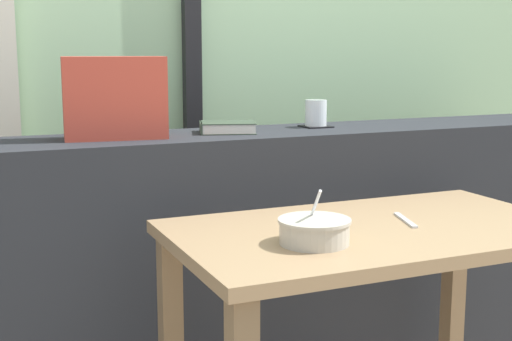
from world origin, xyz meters
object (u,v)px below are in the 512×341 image
Objects in this scene: breakfast_table at (373,266)px; coaster_square at (316,126)px; closed_book at (227,127)px; fork_utensil at (405,220)px; juice_glass at (316,114)px; soup_bowl at (314,231)px; throw_pillow at (115,98)px.

breakfast_table is 11.14× the size of coaster_square.
fork_utensil is at bearing -64.91° from closed_book.
juice_glass is 0.43× the size of closed_book.
soup_bowl is at bearing -94.16° from closed_book.
closed_book reaches higher than coaster_square.
fork_utensil is at bearing -95.84° from coaster_square.
throw_pillow reaches higher than fork_utensil.
closed_book is at bearing 85.84° from soup_bowl.
coaster_square is 0.05m from juice_glass.
breakfast_table is 0.96m from throw_pillow.
juice_glass is at bearing 0.00° from coaster_square.
throw_pillow reaches higher than coaster_square.
coaster_square is 0.70m from fork_utensil.
closed_book is at bearing -174.19° from coaster_square.
coaster_square is 0.54× the size of soup_bowl.
soup_bowl reaches higher than fork_utensil.
throw_pillow is 0.98m from fork_utensil.
juice_glass reaches higher than soup_bowl.
coaster_square reaches higher than soup_bowl.
breakfast_table is at bearing -104.85° from coaster_square.
breakfast_table is at bearing -48.47° from throw_pillow.
soup_bowl is at bearing -159.05° from breakfast_table.
closed_book is at bearing 1.16° from throw_pillow.
fork_utensil is (0.68, -0.62, -0.33)m from throw_pillow.
throw_pillow is at bearing -176.57° from juice_glass.
breakfast_table is 0.80m from juice_glass.
throw_pillow is (-0.75, -0.04, 0.13)m from coaster_square.
soup_bowl is (0.33, -0.73, -0.30)m from throw_pillow.
soup_bowl is at bearing -118.32° from coaster_square.
breakfast_table is 0.29m from soup_bowl.
closed_book reaches higher than soup_bowl.
soup_bowl is (-0.42, -0.78, -0.21)m from juice_glass.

